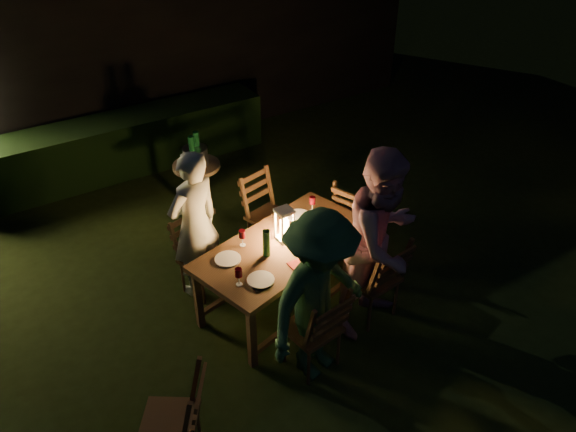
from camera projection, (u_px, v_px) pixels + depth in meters
garden_envelope at (91, 18)px, 9.29m from camera, size 40.00×40.00×3.20m
dining_table at (285, 250)px, 5.54m from camera, size 1.98×1.33×0.76m
chair_near_left at (313, 341)px, 5.04m from camera, size 0.49×0.52×0.99m
chair_near_right at (372, 291)px, 5.58m from camera, size 0.51×0.54×1.03m
chair_far_left at (203, 269)px, 5.92m from camera, size 0.52×0.54×0.91m
chair_far_right at (269, 227)px, 6.52m from camera, size 0.55×0.57×0.99m
chair_end at (357, 228)px, 6.49m from camera, size 0.59×0.57×1.00m
person_house_side at (195, 225)px, 5.65m from camera, size 0.68×0.53×1.64m
person_opp_right at (382, 242)px, 5.20m from camera, size 1.07×0.93×1.90m
person_opp_left at (319, 298)px, 4.71m from camera, size 1.22×0.88×1.69m
lantern at (284, 226)px, 5.46m from camera, size 0.16×0.16×0.35m
plate_far_left at (228, 259)px, 5.28m from camera, size 0.25×0.25×0.01m
plate_near_left at (261, 280)px, 5.03m from camera, size 0.25×0.25×0.01m
plate_far_right at (299, 216)px, 5.89m from camera, size 0.25×0.25×0.01m
plate_near_right at (331, 232)px, 5.64m from camera, size 0.25×0.25×0.01m
wineglass_a at (242, 238)px, 5.42m from camera, size 0.06×0.06×0.18m
wineglass_b at (239, 277)px, 4.94m from camera, size 0.06×0.06×0.18m
wineglass_c at (327, 234)px, 5.47m from camera, size 0.06×0.06×0.18m
wineglass_d at (312, 204)px, 5.92m from camera, size 0.06×0.06×0.18m
wineglass_e at (301, 254)px, 5.22m from camera, size 0.06×0.06×0.18m
bottle_table at (266, 243)px, 5.26m from camera, size 0.07×0.07×0.28m
napkin_left at (299, 264)px, 5.22m from camera, size 0.18×0.14×0.01m
napkin_right at (344, 231)px, 5.66m from camera, size 0.18×0.14×0.01m
phone at (261, 288)px, 4.95m from camera, size 0.14×0.07×0.01m
side_table at (197, 171)px, 6.83m from camera, size 0.58×0.58×0.78m
ice_bucket at (195, 156)px, 6.72m from camera, size 0.30×0.30×0.22m
bottle_bucket_a at (193, 155)px, 6.64m from camera, size 0.07×0.07×0.32m
bottle_bucket_b at (197, 150)px, 6.74m from camera, size 0.07×0.07×0.32m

